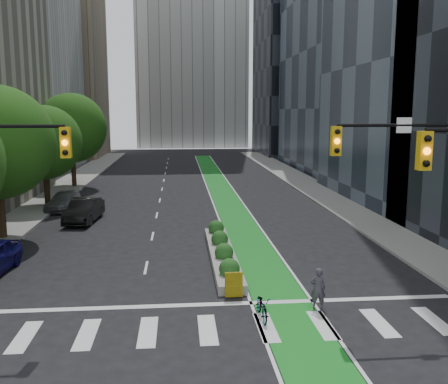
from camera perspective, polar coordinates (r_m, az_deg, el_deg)
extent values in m
plane|color=black|center=(18.40, -2.08, -14.15)|extent=(160.00, 160.00, 0.00)
cube|color=gray|center=(43.87, -19.53, -0.77)|extent=(3.60, 90.00, 0.15)
cube|color=gray|center=(44.34, 11.49, -0.32)|extent=(3.60, 90.00, 0.15)
cube|color=#167E20|center=(47.59, -0.46, 0.43)|extent=(2.20, 70.00, 0.01)
cube|color=tan|center=(85.23, -18.62, 12.62)|extent=(14.00, 16.00, 26.00)
cube|color=black|center=(87.66, 8.84, 13.53)|extent=(14.00, 18.00, 28.00)
cylinder|color=black|center=(30.96, -24.20, -0.46)|extent=(0.44, 0.44, 5.04)
cylinder|color=black|center=(40.48, -19.64, 1.53)|extent=(0.44, 0.44, 4.48)
sphere|color=#184D10|center=(40.23, -19.85, 5.37)|extent=(5.60, 5.60, 5.60)
cylinder|color=black|center=(50.13, -16.85, 3.44)|extent=(0.44, 0.44, 5.15)
sphere|color=#184D10|center=(49.93, -17.02, 7.02)|extent=(6.60, 6.60, 6.60)
cube|color=gold|center=(17.81, -17.64, 5.42)|extent=(0.34, 0.28, 1.05)
sphere|color=orange|center=(17.66, -17.75, 5.38)|extent=(0.20, 0.20, 0.20)
cylinder|color=black|center=(19.27, 20.60, 7.16)|extent=(5.50, 0.12, 0.12)
cube|color=gold|center=(18.27, 12.67, 5.71)|extent=(0.34, 0.28, 1.05)
sphere|color=orange|center=(18.12, 12.82, 5.68)|extent=(0.20, 0.20, 0.20)
cube|color=white|center=(19.13, 19.89, 7.19)|extent=(0.55, 0.04, 0.55)
cube|color=gold|center=(14.49, 21.91, 4.40)|extent=(0.34, 0.28, 1.05)
sphere|color=orange|center=(14.35, 22.20, 4.34)|extent=(0.20, 0.20, 0.20)
cube|color=gray|center=(24.99, -0.20, -7.27)|extent=(1.20, 10.00, 0.40)
cube|color=yellow|center=(19.96, 1.12, -10.53)|extent=(0.70, 0.12, 1.00)
sphere|color=#194C19|center=(21.53, 0.62, -8.76)|extent=(0.90, 0.90, 0.90)
sphere|color=#194C19|center=(23.91, 0.01, -6.91)|extent=(0.90, 0.90, 0.90)
sphere|color=#194C19|center=(26.31, -0.49, -5.40)|extent=(0.90, 0.90, 0.90)
sphere|color=#194C19|center=(28.73, -0.90, -4.14)|extent=(0.90, 0.90, 0.90)
imported|color=gray|center=(18.24, 4.40, -12.86)|extent=(0.63, 1.72, 0.90)
imported|color=#3C3641|center=(19.18, 10.69, -10.78)|extent=(0.62, 0.45, 1.58)
imported|color=black|center=(34.36, -15.70, -2.05)|extent=(2.09, 4.84, 1.55)
imported|color=slate|center=(39.10, -17.85, -0.99)|extent=(2.22, 4.67, 1.31)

